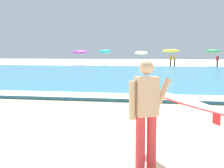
# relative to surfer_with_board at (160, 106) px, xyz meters

# --- Properties ---
(ground_plane) EXTENTS (160.00, 160.00, 0.00)m
(ground_plane) POSITION_rel_surfer_with_board_xyz_m (-2.66, 0.65, -1.03)
(ground_plane) COLOR beige
(sea) EXTENTS (120.00, 28.00, 0.14)m
(sea) POSITION_rel_surfer_with_board_xyz_m (-2.66, 20.58, -0.96)
(sea) COLOR teal
(sea) RESTS_ON ground
(surf_foam) EXTENTS (120.00, 1.49, 0.01)m
(surf_foam) POSITION_rel_surfer_with_board_xyz_m (-2.66, 7.18, -0.88)
(surf_foam) COLOR white
(surf_foam) RESTS_ON sea
(surfer_with_board) EXTENTS (1.52, 2.53, 1.73)m
(surfer_with_board) POSITION_rel_surfer_with_board_xyz_m (0.00, 0.00, 0.00)
(surfer_with_board) COLOR red
(surfer_with_board) RESTS_ON ground
(beach_umbrella_0) EXTENTS (2.30, 2.33, 2.28)m
(beach_umbrella_0) POSITION_rel_surfer_with_board_xyz_m (-12.78, 38.95, 0.91)
(beach_umbrella_0) COLOR beige
(beach_umbrella_0) RESTS_ON ground
(beach_umbrella_1) EXTENTS (1.85, 1.86, 2.28)m
(beach_umbrella_1) POSITION_rel_surfer_with_board_xyz_m (-9.08, 39.00, 0.98)
(beach_umbrella_1) COLOR beige
(beach_umbrella_1) RESTS_ON ground
(beach_umbrella_2) EXTENTS (1.88, 1.91, 2.11)m
(beach_umbrella_2) POSITION_rel_surfer_with_board_xyz_m (-3.86, 38.83, 0.78)
(beach_umbrella_2) COLOR beige
(beach_umbrella_2) RESTS_ON ground
(beach_umbrella_3) EXTENTS (2.28, 2.29, 2.29)m
(beach_umbrella_3) POSITION_rel_surfer_with_board_xyz_m (0.22, 36.69, 1.05)
(beach_umbrella_3) COLOR beige
(beach_umbrella_3) RESTS_ON ground
(beach_umbrella_4) EXTENTS (2.22, 2.23, 2.31)m
(beach_umbrella_4) POSITION_rel_surfer_with_board_xyz_m (5.67, 38.25, 1.02)
(beach_umbrella_4) COLOR beige
(beach_umbrella_4) RESTS_ON ground
(beachgoer_near_row_left) EXTENTS (0.32, 0.20, 1.58)m
(beachgoer_near_row_left) POSITION_rel_surfer_with_board_xyz_m (0.22, 36.76, -0.18)
(beachgoer_near_row_left) COLOR #383842
(beachgoer_near_row_left) RESTS_ON ground
(beachgoer_near_row_mid) EXTENTS (0.32, 0.20, 1.58)m
(beachgoer_near_row_mid) POSITION_rel_surfer_with_board_xyz_m (5.89, 35.33, -0.18)
(beachgoer_near_row_mid) COLOR #383842
(beachgoer_near_row_mid) RESTS_ON ground
(beachgoer_near_row_right) EXTENTS (0.32, 0.20, 1.58)m
(beachgoer_near_row_right) POSITION_rel_surfer_with_board_xyz_m (0.73, 36.87, -0.18)
(beachgoer_near_row_right) COLOR #383842
(beachgoer_near_row_right) RESTS_ON ground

